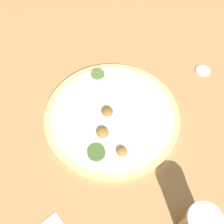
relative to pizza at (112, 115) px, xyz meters
name	(u,v)px	position (x,y,z in m)	size (l,w,h in m)	color
ground_plane	(112,116)	(0.00, 0.00, -0.01)	(3.00, 3.00, 0.00)	tan
pizza	(112,115)	(0.00, 0.00, 0.00)	(0.36, 0.36, 0.03)	#D6B77A
loose_cap	(203,70)	(-0.17, 0.26, 0.00)	(0.04, 0.04, 0.01)	beige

